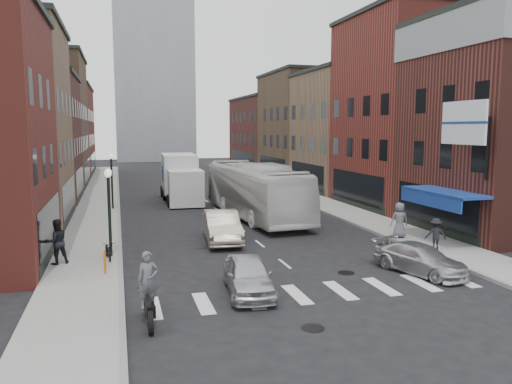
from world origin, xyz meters
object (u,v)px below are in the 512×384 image
motorcycle_rider (148,291)px  ped_left_solo (57,242)px  streetlamp_far (112,171)px  parked_bicycle (108,250)px  billboard_sign (465,124)px  curb_car (420,259)px  box_truck (181,178)px  bike_rack (105,262)px  sedan_left_far (222,227)px  streetlamp_near (109,196)px  transit_bus (255,190)px  ped_right_c (400,220)px  ped_right_a (436,234)px  sedan_left_near (248,275)px

motorcycle_rider → ped_left_solo: 8.27m
streetlamp_far → parked_bicycle: bearing=-90.4°
billboard_sign → streetlamp_far: (-15.99, 17.50, -3.22)m
streetlamp_far → curb_car: streetlamp_far is taller
box_truck → parked_bicycle: 18.82m
parked_bicycle → bike_rack: bearing=-101.2°
motorcycle_rider → curb_car: bearing=9.1°
sedan_left_far → ped_left_solo: size_ratio=2.51×
streetlamp_near → transit_bus: streetlamp_near is taller
sedan_left_far → transit_bus: bearing=66.0°
motorcycle_rider → curb_car: size_ratio=0.56×
billboard_sign → ped_right_c: size_ratio=1.96×
curb_car → ped_left_solo: bearing=142.1°
motorcycle_rider → sedan_left_far: size_ratio=0.47×
transit_bus → ped_right_c: bearing=-61.6°
billboard_sign → motorcycle_rider: 16.39m
box_truck → ped_left_solo: box_truck is taller
parked_bicycle → transit_bus: bearing=36.1°
streetlamp_far → bike_rack: 16.87m
transit_bus → ped_right_a: transit_bus is taller
transit_bus → sedan_left_far: 7.49m
streetlamp_far → curb_car: bearing=-58.2°
curb_car → ped_right_c: ped_right_c is taller
billboard_sign → bike_rack: (-16.19, 0.80, -5.58)m
sedan_left_far → billboard_sign: bearing=-22.9°
transit_bus → sedan_left_near: bearing=-110.7°
transit_bus → curb_car: bearing=-82.1°
box_truck → ped_right_c: size_ratio=4.67×
sedan_left_near → sedan_left_far: size_ratio=0.82×
bike_rack → ped_left_solo: 2.77m
sedan_left_far → ped_left_solo: 8.33m
billboard_sign → streetlamp_near: billboard_sign is taller
billboard_sign → transit_bus: bearing=119.4°
motorcycle_rider → bike_rack: bearing=99.8°
parked_bicycle → ped_right_a: 15.33m
sedan_left_far → ped_right_c: 9.45m
bike_rack → motorcycle_rider: motorcycle_rider is taller
streetlamp_near → billboard_sign: bearing=-12.3°
streetlamp_near → curb_car: 13.84m
curb_car → streetlamp_near: bearing=135.6°
bike_rack → ped_right_c: ped_right_c is taller
billboard_sign → sedan_left_near: 12.73m
ped_right_c → curb_car: bearing=77.1°
streetlamp_far → transit_bus: (9.22, -5.51, -1.09)m
motorcycle_rider → parked_bicycle: 7.88m
streetlamp_near → box_truck: (5.37, 17.30, -1.03)m
motorcycle_rider → sedan_left_far: 11.33m
sedan_left_near → ped_right_a: bearing=24.6°
parked_bicycle → streetlamp_far: bearing=81.2°
box_truck → bike_rack: bearing=-103.1°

